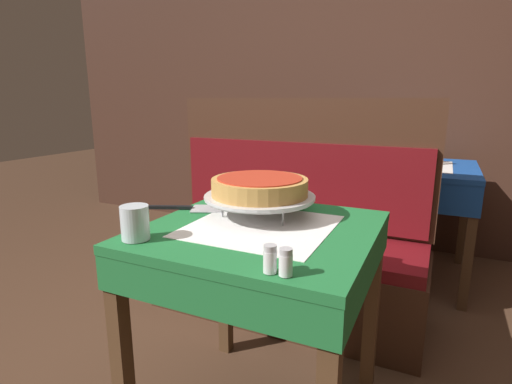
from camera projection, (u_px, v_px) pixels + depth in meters
dining_table_front at (261, 255)px, 1.32m from camera, size 0.72×0.72×0.76m
dining_table_rear at (409, 182)px, 2.58m from camera, size 0.79×0.79×0.75m
booth_bench at (287, 254)px, 2.17m from camera, size 1.44×0.49×1.16m
back_wall_panel at (375, 93)px, 3.09m from camera, size 6.00×0.04×2.40m
pizza_pan_stand at (260, 198)px, 1.40m from camera, size 0.39×0.39×0.08m
deep_dish_pizza at (260, 186)px, 1.39m from camera, size 0.34×0.34×0.06m
pizza_server at (191, 208)px, 1.50m from camera, size 0.28×0.17×0.01m
water_glass_near at (135, 223)px, 1.17m from camera, size 0.08×0.08×0.10m
salt_shaker at (270, 259)px, 0.95m from camera, size 0.03×0.03×0.07m
pepper_shaker at (286, 262)px, 0.93m from camera, size 0.03×0.03×0.07m
napkin_holder at (294, 192)px, 1.57m from camera, size 0.10×0.05×0.09m
condiment_caddy at (427, 157)px, 2.57m from camera, size 0.14×0.14×0.16m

